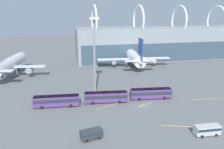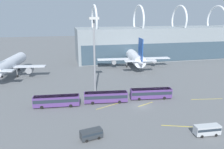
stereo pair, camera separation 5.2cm
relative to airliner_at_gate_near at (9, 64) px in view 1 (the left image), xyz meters
name	(u,v)px [view 1 (the left image)]	position (x,y,z in m)	size (l,w,h in m)	color
ground_plane	(141,106)	(44.99, -42.67, -5.62)	(440.00, 440.00, 0.00)	slate
terminal_building	(196,41)	(106.07, 24.45, 4.18)	(150.81, 24.24, 31.74)	gray
airliner_at_gate_near	(9,64)	(0.00, 0.00, 0.00)	(31.34, 35.28, 14.06)	silver
airliner_at_gate_far	(133,56)	(58.45, 6.23, -0.19)	(37.75, 36.19, 16.16)	silver
shuttle_bus_0	(57,100)	(20.31, -37.12, -3.66)	(13.59, 3.82, 3.35)	#56387A
shuttle_bus_1	(106,96)	(35.21, -37.33, -3.66)	(13.64, 4.25, 3.35)	#56387A
shuttle_bus_2	(151,93)	(50.11, -37.48, -3.66)	(13.63, 4.17, 3.35)	#56387A
service_van_foreground	(91,134)	(28.04, -56.75, -4.35)	(5.18, 3.01, 2.14)	#2D3338
service_van_crossing	(207,129)	(53.98, -61.09, -4.20)	(6.04, 2.35, 2.42)	#B2B7BC
floodlight_mast	(94,42)	(33.20, -28.35, 12.08)	(3.09, 3.09, 25.76)	gray
lane_stripe_0	(207,99)	(67.79, -41.96, -5.62)	(10.53, 0.25, 0.01)	yellow
lane_stripe_1	(146,104)	(46.84, -41.45, -5.62)	(6.10, 0.25, 0.01)	yellow
lane_stripe_2	(177,126)	(49.54, -55.91, -5.62)	(7.82, 0.25, 0.01)	yellow
lane_stripe_3	(109,106)	(35.76, -40.04, -5.62)	(9.33, 0.25, 0.01)	yellow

